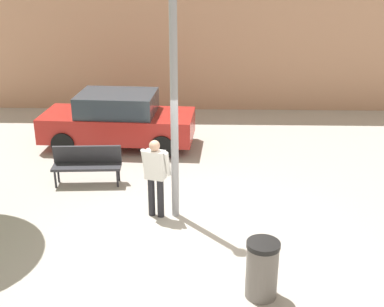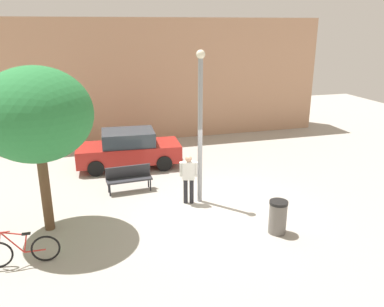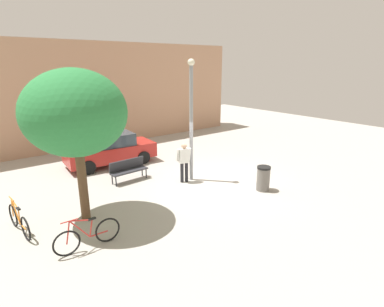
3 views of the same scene
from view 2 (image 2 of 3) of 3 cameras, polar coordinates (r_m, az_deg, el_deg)
name	(u,v)px [view 2 (image 2 of 3)]	position (r m, az deg, el deg)	size (l,w,h in m)	color
ground_plane	(221,210)	(12.85, 4.16, -8.11)	(36.00, 36.00, 0.00)	#A8A399
building_facade	(159,78)	(20.97, -4.82, 10.79)	(17.06, 2.00, 6.00)	tan
lamppost	(200,121)	(12.50, 1.20, 4.71)	(0.28, 0.28, 4.96)	gray
person_by_lamppost	(189,176)	(12.91, -0.50, -3.25)	(0.63, 0.41, 1.67)	#232328
park_bench	(129,176)	(14.19, -9.13, -3.28)	(1.63, 0.57, 0.92)	#2D2D33
plaza_tree	(36,115)	(11.30, -21.63, 5.17)	(3.02, 3.02, 4.69)	brown
bicycle_red	(22,251)	(10.83, -23.42, -12.77)	(1.81, 0.08, 0.97)	black
parked_car_red	(129,149)	(16.51, -9.14, 0.66)	(4.30, 2.02, 1.55)	#AD231E
trash_bin	(278,217)	(11.56, 12.29, -8.95)	(0.53, 0.53, 0.97)	#66605B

